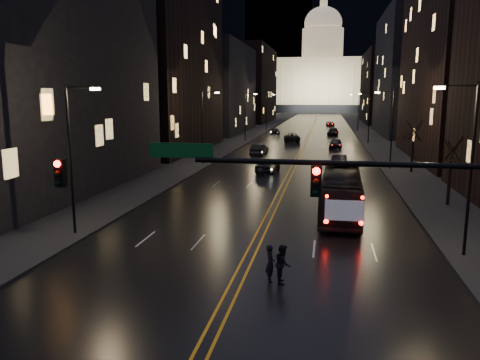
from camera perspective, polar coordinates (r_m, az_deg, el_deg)
The scene contains 36 objects.
ground at distance 17.53m, azimuth -3.40°, elevation -18.05°, with size 900.00×900.00×0.00m, color black.
road at distance 145.27m, azimuth 9.06°, elevation 6.78°, with size 20.00×320.00×0.02m, color black.
sidewalk_left at distance 146.30m, azimuth 3.53°, elevation 6.93°, with size 8.00×320.00×0.16m, color black.
sidewalk_right at distance 145.57m, azimuth 14.61°, elevation 6.61°, with size 8.00×320.00×0.16m, color black.
center_line at distance 145.27m, azimuth 9.06°, elevation 6.78°, with size 0.62×320.00×0.01m, color orange.
building_left_near at distance 44.60m, azimuth -23.91°, elevation 12.81°, with size 12.00×28.00×22.00m, color black.
building_left_mid at distance 73.52m, azimuth -9.53°, elevation 14.49°, with size 12.00×30.00×28.00m, color black.
building_left_far at distance 109.83m, azimuth -2.58°, elevation 11.05°, with size 12.00×34.00×20.00m, color black.
building_left_dist at distance 157.00m, azimuth 1.45°, elevation 11.52°, with size 12.00×40.00×24.00m, color black.
building_right_tall at distance 68.07m, azimuth 26.42°, elevation 18.21°, with size 12.00×30.00×38.00m, color black.
building_right_mid at distance 108.46m, azimuth 20.09°, elevation 12.06°, with size 12.00×34.00×26.00m, color black.
building_right_dist at distance 155.96m, azimuth 17.15°, elevation 10.72°, with size 12.00×40.00×22.00m, color black.
mountain_ridge at distance 400.67m, azimuth 16.40°, elevation 17.91°, with size 520.00×60.00×130.00m, color black.
capitol at distance 265.16m, azimuth 9.90°, elevation 11.94°, with size 90.00×50.00×58.50m.
traffic_signal at distance 15.46m, azimuth 18.17°, elevation -2.23°, with size 17.29×0.45×7.00m.
streetlamp_right_near at distance 26.15m, azimuth 26.03°, elevation 2.10°, with size 2.13×0.25×9.00m.
streetlamp_left_near at distance 29.11m, azimuth -19.70°, elevation 3.26°, with size 2.13×0.25×9.00m.
streetlamp_right_mid at distance 55.52m, azimuth 17.88°, elevation 6.38°, with size 2.13×0.25×9.00m.
streetlamp_left_mid at distance 56.98m, azimuth -4.39°, elevation 6.92°, with size 2.13×0.25×9.00m.
streetlamp_right_far at distance 85.33m, azimuth 15.36°, elevation 7.66°, with size 2.13×0.25×9.00m.
streetlamp_left_far at distance 86.29m, azimuth 0.77°, elevation 8.04°, with size 2.13×0.25×9.00m.
streetlamp_right_dist at distance 115.24m, azimuth 14.15°, elevation 8.27°, with size 2.13×0.25×9.00m.
streetlamp_left_dist at distance 115.95m, azimuth 3.31°, elevation 8.57°, with size 2.13×0.25×9.00m.
tree_right_mid at distance 38.30m, azimuth 24.43°, elevation 3.63°, with size 2.40×2.40×6.65m.
tree_right_far at distance 53.91m, azimuth 20.42°, elevation 5.53°, with size 2.40×2.40×6.65m.
bus at distance 33.55m, azimuth 12.22°, elevation -1.61°, with size 2.64×11.29×3.14m, color black.
oncoming_car_a at distance 51.51m, azimuth 3.39°, elevation 1.84°, with size 1.98×4.92×1.68m, color black.
oncoming_car_b at distance 66.51m, azimuth 2.36°, elevation 3.70°, with size 1.70×4.89×1.61m, color black.
oncoming_car_c at distance 86.86m, azimuth 6.34°, elevation 5.18°, with size 2.74×5.95×1.65m, color black.
oncoming_car_d at distance 103.35m, azimuth 4.33°, elevation 5.93°, with size 1.94×4.77×1.38m, color black.
receding_car_a at distance 57.07m, azimuth 11.92°, elevation 2.32°, with size 1.50×4.31×1.42m, color black.
receding_car_b at distance 76.82m, azimuth 11.57°, elevation 4.37°, with size 1.90×4.71×1.61m, color black.
receding_car_c at distance 102.97m, azimuth 11.26°, elevation 5.79°, with size 2.15×5.29×1.53m, color black.
receding_car_d at distance 135.01m, azimuth 10.95°, elevation 6.75°, with size 2.21×4.80×1.33m, color black.
pedestrian_a at distance 21.44m, azimuth 3.71°, elevation -10.11°, with size 0.63×0.41×1.73m, color black.
pedestrian_b at distance 21.38m, azimuth 5.25°, elevation -10.13°, with size 0.86×0.47×1.77m, color black.
Camera 1 is at (3.78, -14.98, 8.29)m, focal length 35.00 mm.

